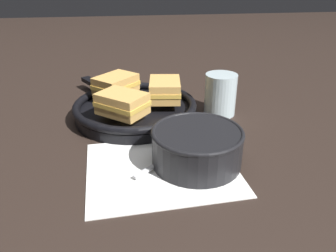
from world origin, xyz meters
name	(u,v)px	position (x,y,z in m)	size (l,w,h in m)	color
ground_plane	(155,156)	(0.00, 0.00, 0.00)	(4.00, 4.00, 0.00)	black
napkin	(162,168)	(0.01, -0.04, 0.00)	(0.28, 0.24, 0.00)	white
soup_bowl	(197,145)	(0.07, -0.04, 0.04)	(0.17, 0.17, 0.07)	black
spoon	(174,155)	(0.04, -0.01, 0.01)	(0.12, 0.11, 0.01)	silver
skillet	(135,109)	(-0.03, 0.19, 0.02)	(0.30, 0.39, 0.04)	black
sandwich_near_left	(165,90)	(0.05, 0.20, 0.06)	(0.09, 0.11, 0.05)	tan
sandwich_near_right	(116,85)	(-0.07, 0.25, 0.06)	(0.12, 0.13, 0.05)	tan
sandwich_far_left	(122,104)	(-0.06, 0.12, 0.06)	(0.13, 0.12, 0.05)	tan
drinking_glass	(220,94)	(0.18, 0.18, 0.05)	(0.08, 0.08, 0.10)	silver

